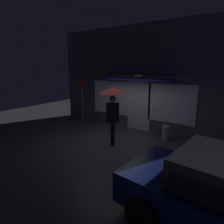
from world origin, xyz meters
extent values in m
plane|color=#423F44|center=(0.00, 0.00, 0.00)|extent=(18.00, 18.00, 0.00)
cube|color=#4C4C56|center=(0.00, 2.35, 2.30)|extent=(8.93, 0.30, 4.59)
cube|color=white|center=(0.00, 2.18, 1.10)|extent=(1.10, 0.04, 2.20)
cube|color=white|center=(-1.55, 2.18, 1.35)|extent=(1.99, 0.04, 1.60)
cube|color=white|center=(1.46, 2.18, 1.35)|extent=(1.99, 0.04, 1.60)
cube|color=white|center=(0.00, 2.10, 2.45)|extent=(0.36, 0.16, 0.12)
cube|color=navy|center=(0.00, 1.85, 2.30)|extent=(3.20, 0.70, 0.08)
cylinder|color=black|center=(0.00, 0.11, 0.43)|extent=(0.15, 0.15, 0.86)
cylinder|color=black|center=(0.11, -0.06, 0.43)|extent=(0.15, 0.15, 0.86)
cube|color=black|center=(0.06, 0.03, 1.21)|extent=(0.52, 0.45, 0.70)
cube|color=silver|center=(0.13, 0.14, 1.21)|extent=(0.13, 0.09, 0.56)
cube|color=#721966|center=(0.13, 0.14, 1.19)|extent=(0.06, 0.05, 0.45)
sphere|color=tan|center=(0.06, 0.03, 1.71)|extent=(0.24, 0.24, 0.24)
cylinder|color=slate|center=(0.06, 0.03, 1.68)|extent=(0.02, 0.02, 0.87)
cone|color=#4C0C0C|center=(0.06, 0.03, 2.01)|extent=(1.02, 1.02, 0.21)
cylinder|color=black|center=(2.93, -1.25, 0.32)|extent=(0.66, 0.28, 0.64)
cylinder|color=black|center=(2.76, -2.95, 0.32)|extent=(0.66, 0.28, 0.64)
cylinder|color=#595B60|center=(-2.70, 1.39, 1.11)|extent=(0.07, 0.07, 2.23)
cube|color=red|center=(-2.70, 1.37, 1.98)|extent=(0.40, 0.02, 0.30)
cylinder|color=#B2A899|center=(1.53, 1.57, 0.29)|extent=(0.28, 0.28, 0.57)
camera|label=1|loc=(3.97, -5.63, 2.81)|focal=31.47mm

